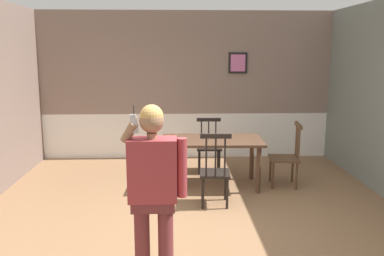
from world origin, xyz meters
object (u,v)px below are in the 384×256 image
Objects in this scene: chair_by_doorway at (286,156)px; chair_at_table_head at (215,172)px; person_figure at (154,183)px; dining_table at (212,145)px; chair_near_window at (209,146)px.

chair_at_table_head is (-1.20, -0.78, 0.01)m from chair_by_doorway.
person_figure is (-0.72, -1.82, 0.47)m from chair_at_table_head.
chair_at_table_head reaches higher than dining_table.
dining_table is at bearing -106.25° from person_figure.
dining_table is 0.96× the size of person_figure.
chair_near_window is 1.43m from chair_by_doorway.
chair_by_doorway is at bearing 145.20° from chair_near_window.
chair_at_table_head is at bearing 90.08° from chair_near_window.
dining_table is 2.75m from person_figure.
chair_by_doorway is 3.26m from person_figure.
chair_by_doorway reaches higher than dining_table.
chair_by_doorway is (1.15, -0.86, 0.02)m from chair_near_window.
person_figure is at bearing 79.21° from chair_near_window.
dining_table is 1.73× the size of chair_near_window.
chair_near_window is 0.92× the size of chair_by_doorway.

